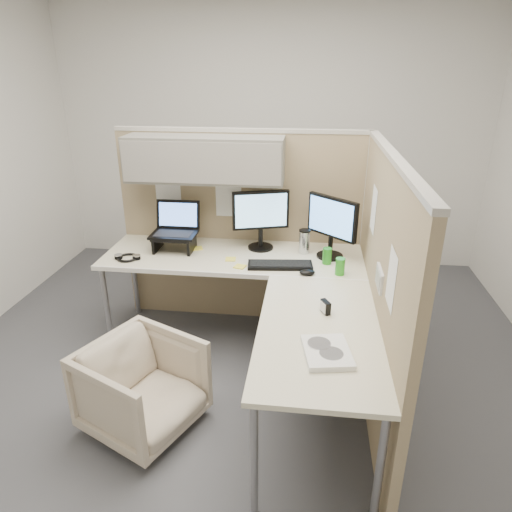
# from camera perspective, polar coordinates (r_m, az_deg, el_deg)

# --- Properties ---
(ground) EXTENTS (4.50, 4.50, 0.00)m
(ground) POSITION_cam_1_polar(r_m,az_deg,el_deg) (3.40, -2.26, -14.91)
(ground) COLOR #414247
(ground) RESTS_ON ground
(partition_back) EXTENTS (2.00, 0.36, 1.63)m
(partition_back) POSITION_cam_1_polar(r_m,az_deg,el_deg) (3.68, -3.83, 7.29)
(partition_back) COLOR #9C8766
(partition_back) RESTS_ON ground
(partition_right) EXTENTS (0.07, 2.03, 1.63)m
(partition_right) POSITION_cam_1_polar(r_m,az_deg,el_deg) (2.91, 15.08, -3.73)
(partition_right) COLOR #9C8766
(partition_right) RESTS_ON ground
(desk) EXTENTS (2.00, 1.98, 0.73)m
(desk) POSITION_cam_1_polar(r_m,az_deg,el_deg) (3.12, 0.17, -3.65)
(desk) COLOR beige
(desk) RESTS_ON ground
(office_chair) EXTENTS (0.77, 0.79, 0.62)m
(office_chair) POSITION_cam_1_polar(r_m,az_deg,el_deg) (2.92, -14.03, -15.24)
(office_chair) COLOR #C3B69B
(office_chair) RESTS_ON ground
(monitor_left) EXTENTS (0.43, 0.20, 0.47)m
(monitor_left) POSITION_cam_1_polar(r_m,az_deg,el_deg) (3.53, 0.60, 5.12)
(monitor_left) COLOR black
(monitor_left) RESTS_ON desk
(monitor_right) EXTENTS (0.35, 0.32, 0.47)m
(monitor_right) POSITION_cam_1_polar(r_m,az_deg,el_deg) (3.41, 9.45, 4.16)
(monitor_right) COLOR black
(monitor_right) RESTS_ON desk
(laptop_station) EXTENTS (0.35, 0.30, 0.36)m
(laptop_station) POSITION_cam_1_polar(r_m,az_deg,el_deg) (3.62, -10.08, 2.95)
(laptop_station) COLOR black
(laptop_station) RESTS_ON desk
(keyboard) EXTENTS (0.48, 0.20, 0.02)m
(keyboard) POSITION_cam_1_polar(r_m,az_deg,el_deg) (3.30, 3.02, -1.15)
(keyboard) COLOR black
(keyboard) RESTS_ON desk
(mouse) EXTENTS (0.12, 0.09, 0.04)m
(mouse) POSITION_cam_1_polar(r_m,az_deg,el_deg) (3.18, 6.42, -2.04)
(mouse) COLOR black
(mouse) RESTS_ON desk
(travel_mug) EXTENTS (0.09, 0.09, 0.19)m
(travel_mug) POSITION_cam_1_polar(r_m,az_deg,el_deg) (3.52, 6.07, 1.83)
(travel_mug) COLOR silver
(travel_mug) RESTS_ON desk
(soda_can_green) EXTENTS (0.07, 0.07, 0.12)m
(soda_can_green) POSITION_cam_1_polar(r_m,az_deg,el_deg) (3.21, 10.47, -1.29)
(soda_can_green) COLOR #268C1E
(soda_can_green) RESTS_ON desk
(soda_can_silver) EXTENTS (0.07, 0.07, 0.12)m
(soda_can_silver) POSITION_cam_1_polar(r_m,az_deg,el_deg) (3.37, 8.88, 0.01)
(soda_can_silver) COLOR #268C1E
(soda_can_silver) RESTS_ON desk
(sticky_note_d) EXTENTS (0.08, 0.08, 0.01)m
(sticky_note_d) POSITION_cam_1_polar(r_m,az_deg,el_deg) (3.42, -3.20, -0.39)
(sticky_note_d) COLOR yellow
(sticky_note_d) RESTS_ON desk
(sticky_note_b) EXTENTS (0.09, 0.09, 0.01)m
(sticky_note_b) POSITION_cam_1_polar(r_m,az_deg,el_deg) (3.29, -2.02, -1.32)
(sticky_note_b) COLOR yellow
(sticky_note_b) RESTS_ON desk
(sticky_note_c) EXTENTS (0.10, 0.10, 0.01)m
(sticky_note_c) POSITION_cam_1_polar(r_m,az_deg,el_deg) (3.64, -7.32, 0.96)
(sticky_note_c) COLOR yellow
(sticky_note_c) RESTS_ON desk
(headphones) EXTENTS (0.20, 0.16, 0.03)m
(headphones) POSITION_cam_1_polar(r_m,az_deg,el_deg) (3.55, -15.76, -0.17)
(headphones) COLOR black
(headphones) RESTS_ON desk
(paper_stack) EXTENTS (0.27, 0.32, 0.03)m
(paper_stack) POSITION_cam_1_polar(r_m,az_deg,el_deg) (2.37, 8.86, -11.77)
(paper_stack) COLOR white
(paper_stack) RESTS_ON desk
(desk_clock) EXTENTS (0.06, 0.08, 0.08)m
(desk_clock) POSITION_cam_1_polar(r_m,az_deg,el_deg) (2.72, 8.66, -6.32)
(desk_clock) COLOR black
(desk_clock) RESTS_ON desk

